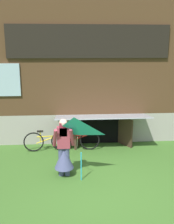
% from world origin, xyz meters
% --- Properties ---
extents(ground_plane, '(60.00, 60.00, 0.00)m').
position_xyz_m(ground_plane, '(0.00, 0.00, 0.00)').
color(ground_plane, '#386023').
extents(log_house, '(8.64, 5.70, 5.29)m').
position_xyz_m(log_house, '(-0.00, 5.29, 2.65)').
color(log_house, '#9E998E').
rests_on(log_house, ground_plane).
extents(person, '(0.61, 0.52, 1.60)m').
position_xyz_m(person, '(-0.85, 0.58, 0.67)').
color(person, '#474C75').
rests_on(person, ground_plane).
extents(kite, '(1.12, 1.07, 1.69)m').
position_xyz_m(kite, '(-0.58, 0.03, 1.34)').
color(kite, '#2DB2CC').
rests_on(kite, ground_plane).
extents(bicycle_red, '(1.60, 0.13, 0.73)m').
position_xyz_m(bicycle_red, '(-0.47, 2.39, 0.36)').
color(bicycle_red, black).
rests_on(bicycle_red, ground_plane).
extents(bicycle_yellow, '(1.59, 0.17, 0.73)m').
position_xyz_m(bicycle_yellow, '(-1.44, 2.37, 0.35)').
color(bicycle_yellow, black).
rests_on(bicycle_yellow, ground_plane).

